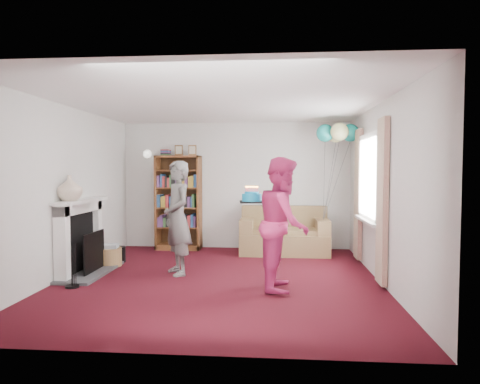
# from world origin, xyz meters

# --- Properties ---
(ground) EXTENTS (5.00, 5.00, 0.00)m
(ground) POSITION_xyz_m (0.00, 0.00, 0.00)
(ground) COLOR black
(ground) RESTS_ON ground
(wall_back) EXTENTS (4.50, 0.02, 2.50)m
(wall_back) POSITION_xyz_m (0.00, 2.51, 1.25)
(wall_back) COLOR silver
(wall_back) RESTS_ON ground
(wall_left) EXTENTS (0.02, 5.00, 2.50)m
(wall_left) POSITION_xyz_m (-2.26, 0.00, 1.25)
(wall_left) COLOR silver
(wall_left) RESTS_ON ground
(wall_right) EXTENTS (0.02, 5.00, 2.50)m
(wall_right) POSITION_xyz_m (2.26, 0.00, 1.25)
(wall_right) COLOR silver
(wall_right) RESTS_ON ground
(ceiling) EXTENTS (4.50, 5.00, 0.01)m
(ceiling) POSITION_xyz_m (0.00, 0.00, 2.50)
(ceiling) COLOR white
(ceiling) RESTS_ON wall_back
(fireplace) EXTENTS (0.55, 1.80, 1.12)m
(fireplace) POSITION_xyz_m (-2.09, 0.19, 0.51)
(fireplace) COLOR #3F3F42
(fireplace) RESTS_ON ground
(window_bay) EXTENTS (0.14, 2.02, 2.20)m
(window_bay) POSITION_xyz_m (2.21, 0.60, 1.20)
(window_bay) COLOR white
(window_bay) RESTS_ON ground
(wall_sconce) EXTENTS (0.16, 0.23, 0.16)m
(wall_sconce) POSITION_xyz_m (-1.75, 2.36, 1.88)
(wall_sconce) COLOR gold
(wall_sconce) RESTS_ON ground
(bookcase) EXTENTS (0.87, 0.42, 2.05)m
(bookcase) POSITION_xyz_m (-1.11, 2.30, 0.91)
(bookcase) COLOR #472B14
(bookcase) RESTS_ON ground
(sofa) EXTENTS (1.64, 0.87, 0.87)m
(sofa) POSITION_xyz_m (0.96, 2.07, 0.33)
(sofa) COLOR olive
(sofa) RESTS_ON ground
(wicker_basket) EXTENTS (0.39, 0.39, 0.35)m
(wicker_basket) POSITION_xyz_m (-1.90, 0.71, 0.16)
(wicker_basket) COLOR brown
(wicker_basket) RESTS_ON ground
(person_striped) EXTENTS (0.67, 0.74, 1.70)m
(person_striped) POSITION_xyz_m (-0.67, 0.26, 0.85)
(person_striped) COLOR black
(person_striped) RESTS_ON ground
(person_magenta) EXTENTS (0.71, 0.88, 1.73)m
(person_magenta) POSITION_xyz_m (0.90, -0.40, 0.87)
(person_magenta) COLOR #BA255D
(person_magenta) RESTS_ON ground
(birthday_cake) EXTENTS (0.32, 0.32, 0.22)m
(birthday_cake) POSITION_xyz_m (0.47, -0.19, 1.19)
(birthday_cake) COLOR black
(birthday_cake) RESTS_ON ground
(balloons) EXTENTS (0.75, 0.75, 1.72)m
(balloons) POSITION_xyz_m (1.89, 1.77, 2.22)
(balloons) COLOR #3F3F3F
(balloons) RESTS_ON ground
(mantel_vase) EXTENTS (0.46, 0.46, 0.37)m
(mantel_vase) POSITION_xyz_m (-2.12, -0.15, 1.31)
(mantel_vase) COLOR beige
(mantel_vase) RESTS_ON fireplace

